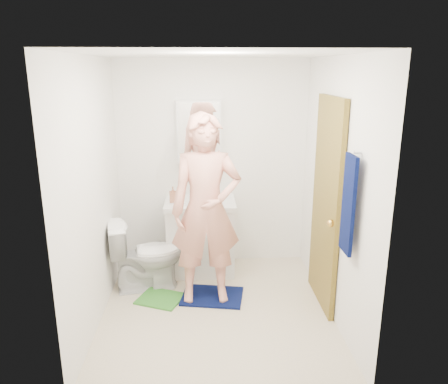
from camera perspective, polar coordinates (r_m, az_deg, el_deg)
The scene contains 22 objects.
floor at distance 4.44m, azimuth -0.98°, elevation -15.30°, with size 2.20×2.40×0.02m, color beige.
ceiling at distance 3.81m, azimuth -1.16°, elevation 17.69°, with size 2.20×2.40×0.02m, color white.
wall_back at distance 5.13m, azimuth -1.52°, elevation 3.59°, with size 2.20×0.02×2.40m, color white.
wall_front at distance 2.81m, azimuth -0.23°, elevation -6.88°, with size 2.20×0.02×2.40m, color white.
wall_left at distance 4.07m, azimuth -16.86°, elevation -0.33°, with size 0.02×2.40×2.40m, color white.
wall_right at distance 4.14m, azimuth 14.48°, elevation 0.11°, with size 0.02×2.40×2.40m, color white.
vanity_cabinet at distance 5.08m, azimuth -3.07°, elevation -6.00°, with size 0.75×0.55×0.80m, color white.
countertop at distance 4.94m, azimuth -3.14°, elevation -1.41°, with size 0.79×0.59×0.05m, color white.
sink_basin at distance 4.93m, azimuth -3.14°, elevation -1.25°, with size 0.40×0.40×0.03m, color white.
faucet at distance 5.09m, azimuth -3.15°, elevation 0.10°, with size 0.03×0.03×0.12m, color silver.
medicine_cabinet at distance 4.99m, azimuth -3.27°, elevation 7.89°, with size 0.50×0.12×0.70m, color white.
mirror_panel at distance 4.93m, azimuth -3.27°, elevation 7.79°, with size 0.46×0.01×0.66m, color white.
door at distance 4.31m, azimuth 13.17°, elevation -1.60°, with size 0.05×0.80×2.05m, color olive.
door_knob at distance 4.04m, azimuth 13.78°, elevation -3.98°, with size 0.07×0.07×0.07m, color gold.
towel at distance 3.58m, azimuth 15.95°, elevation -1.60°, with size 0.03×0.24×0.80m, color #060F3E.
towel_hook at distance 3.50m, azimuth 17.09°, elevation 4.99°, with size 0.02×0.02×0.06m, color silver.
toilet at distance 4.76m, azimuth -10.15°, elevation -8.04°, with size 0.42×0.75×0.76m, color white.
bath_mat at distance 4.65m, azimuth -1.54°, elevation -13.45°, with size 0.62×0.44×0.02m, color #060F3E.
green_rug at distance 4.66m, azimuth -8.32°, elevation -13.61°, with size 0.43×0.36×0.02m, color #39862C.
soap_dispenser at distance 4.88m, azimuth -6.68°, elevation -0.32°, with size 0.08×0.08×0.18m, color #B27053.
toothbrush_cup at distance 5.02m, azimuth -1.76°, elevation -0.18°, with size 0.13×0.13×0.10m, color #604598.
man at distance 4.24m, azimuth -2.35°, elevation -2.39°, with size 0.69×0.45×1.88m, color #E39580.
Camera 1 is at (-0.12, -3.80, 2.28)m, focal length 35.00 mm.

